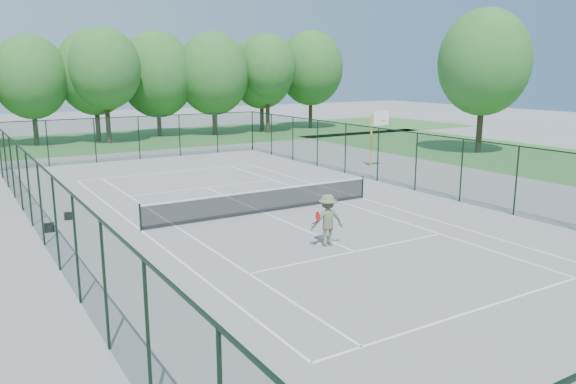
# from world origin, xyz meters

# --- Properties ---
(ground) EXTENTS (140.00, 140.00, 0.00)m
(ground) POSITION_xyz_m (0.00, 0.00, 0.00)
(ground) COLOR gray
(ground) RESTS_ON ground
(grass_far) EXTENTS (80.00, 16.00, 0.01)m
(grass_far) POSITION_xyz_m (0.00, 30.00, 0.01)
(grass_far) COLOR #3F7A36
(grass_far) RESTS_ON ground
(grass_side) EXTENTS (14.00, 40.00, 0.01)m
(grass_side) POSITION_xyz_m (24.00, 4.00, 0.01)
(grass_side) COLOR #3F7A36
(grass_side) RESTS_ON ground
(court_lines) EXTENTS (11.05, 23.85, 0.01)m
(court_lines) POSITION_xyz_m (0.00, 0.00, 0.00)
(court_lines) COLOR white
(court_lines) RESTS_ON ground
(tennis_net) EXTENTS (11.08, 0.08, 1.10)m
(tennis_net) POSITION_xyz_m (0.00, 0.00, 0.58)
(tennis_net) COLOR black
(tennis_net) RESTS_ON ground
(fence_enclosure) EXTENTS (18.05, 36.05, 3.02)m
(fence_enclosure) POSITION_xyz_m (0.00, 0.00, 1.56)
(fence_enclosure) COLOR #1D3A26
(fence_enclosure) RESTS_ON ground
(tree_line_far) EXTENTS (39.40, 6.40, 9.70)m
(tree_line_far) POSITION_xyz_m (0.00, 30.00, 5.99)
(tree_line_far) COLOR #3C2B1C
(tree_line_far) RESTS_ON ground
(basketball_goal) EXTENTS (1.20, 1.43, 3.65)m
(basketball_goal) POSITION_xyz_m (11.95, 6.64, 2.57)
(basketball_goal) COLOR yellow
(basketball_goal) RESTS_ON ground
(tree_side) EXTENTS (6.73, 6.73, 10.66)m
(tree_side) POSITION_xyz_m (22.97, 7.68, 6.72)
(tree_side) COLOR #3C2B1C
(tree_side) RESTS_ON ground
(sports_bag_a) EXTENTS (0.45, 0.30, 0.34)m
(sports_bag_a) POSITION_xyz_m (-8.59, 1.74, 0.17)
(sports_bag_a) COLOR black
(sports_bag_a) RESTS_ON ground
(sports_bag_b) EXTENTS (0.42, 0.30, 0.30)m
(sports_bag_b) POSITION_xyz_m (-7.54, 3.29, 0.15)
(sports_bag_b) COLOR black
(sports_bag_b) RESTS_ON ground
(tennis_player) EXTENTS (1.80, 0.95, 1.86)m
(tennis_player) POSITION_xyz_m (-0.38, -5.29, 0.93)
(tennis_player) COLOR #636A4B
(tennis_player) RESTS_ON ground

